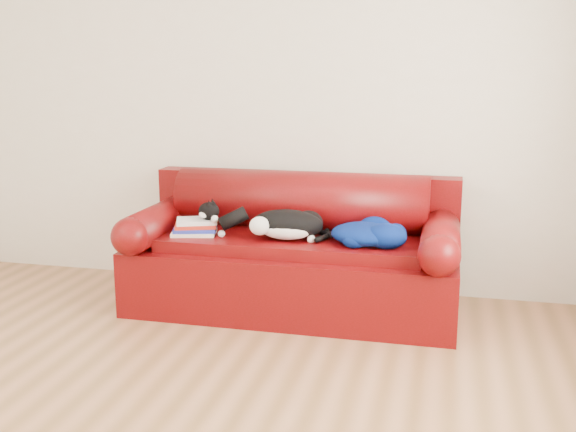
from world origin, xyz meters
name	(u,v)px	position (x,y,z in m)	size (l,w,h in m)	color
ground	(137,410)	(0.00, 0.00, 0.00)	(4.50, 4.50, 0.00)	brown
room_shell	(147,40)	(0.12, 0.02, 1.67)	(4.52, 4.02, 2.61)	beige
sofa_base	(293,274)	(0.40, 1.49, 0.24)	(2.10, 0.90, 0.50)	#3E0602
sofa_back	(301,221)	(0.40, 1.74, 0.54)	(2.10, 1.01, 0.88)	#3E0602
book_stack	(196,227)	(-0.22, 1.37, 0.55)	(0.32, 0.28, 0.10)	silver
cat	(286,225)	(0.38, 1.37, 0.59)	(0.66, 0.41, 0.24)	black
blanket	(367,233)	(0.89, 1.39, 0.57)	(0.50, 0.43, 0.15)	#020740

